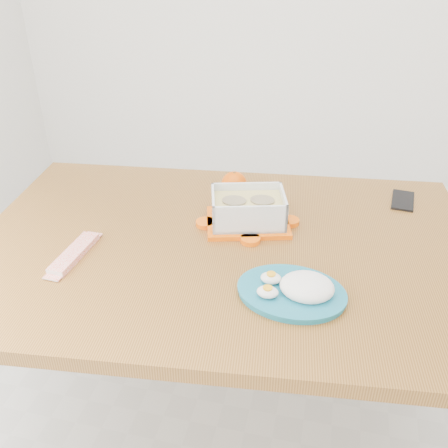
% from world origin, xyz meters
% --- Properties ---
extents(dining_table, '(1.47, 1.06, 0.75)m').
position_xyz_m(dining_table, '(-0.18, 0.12, 0.67)').
color(dining_table, brown).
rests_on(dining_table, ground).
extents(food_container, '(0.27, 0.23, 0.10)m').
position_xyz_m(food_container, '(-0.13, 0.24, 0.80)').
color(food_container, '#FF6107').
rests_on(food_container, dining_table).
extents(orange_fruit, '(0.08, 0.08, 0.08)m').
position_xyz_m(orange_fruit, '(-0.21, 0.40, 0.79)').
color(orange_fruit, '#E85804').
rests_on(orange_fruit, dining_table).
extents(rice_plate, '(0.27, 0.27, 0.07)m').
position_xyz_m(rice_plate, '(0.04, -0.06, 0.77)').
color(rice_plate, '#186B85').
rests_on(rice_plate, dining_table).
extents(candy_bar, '(0.06, 0.19, 0.02)m').
position_xyz_m(candy_bar, '(-0.54, -0.03, 0.76)').
color(candy_bar, red).
rests_on(candy_bar, dining_table).
extents(smartphone, '(0.08, 0.14, 0.01)m').
position_xyz_m(smartphone, '(0.32, 0.48, 0.75)').
color(smartphone, black).
rests_on(smartphone, dining_table).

